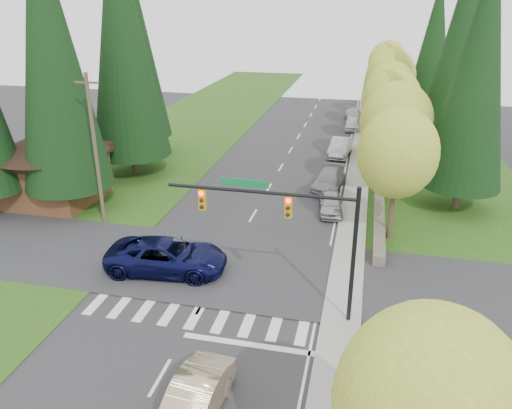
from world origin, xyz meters
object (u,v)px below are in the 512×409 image
(parked_car_b, at_px, (329,180))
(parked_car_e, at_px, (354,116))
(parked_car_a, at_px, (331,204))
(parked_car_c, at_px, (340,147))
(sedan_champagne, at_px, (193,402))
(suv_navy, at_px, (167,256))
(parked_car_d, at_px, (353,124))

(parked_car_b, bearing_deg, parked_car_e, 94.27)
(parked_car_a, relative_size, parked_car_b, 0.78)
(parked_car_c, bearing_deg, parked_car_b, -86.72)
(sedan_champagne, xyz_separation_m, parked_car_a, (3.19, 20.00, -0.11))
(parked_car_a, height_order, parked_car_b, parked_car_b)
(suv_navy, bearing_deg, parked_car_a, -44.04)
(parked_car_e, bearing_deg, parked_car_c, -99.86)
(parked_car_d, bearing_deg, parked_car_e, 89.07)
(suv_navy, relative_size, parked_car_c, 1.33)
(parked_car_b, relative_size, parked_car_d, 1.27)
(parked_car_a, relative_size, parked_car_e, 0.78)
(suv_navy, xyz_separation_m, parked_car_b, (7.57, 14.98, -0.18))
(parked_car_c, distance_m, parked_car_d, 10.63)
(sedan_champagne, xyz_separation_m, parked_car_e, (3.54, 48.73, -0.05))
(parked_car_c, height_order, parked_car_e, parked_car_c)
(sedan_champagne, relative_size, parked_car_a, 1.20)
(parked_car_b, bearing_deg, parked_car_d, 93.80)
(sedan_champagne, xyz_separation_m, suv_navy, (-4.96, 9.76, 0.13))
(parked_car_e, bearing_deg, parked_car_b, -99.42)
(parked_car_b, xyz_separation_m, parked_car_d, (0.93, 19.83, -0.05))
(parked_car_b, distance_m, parked_car_e, 24.01)
(parked_car_a, distance_m, parked_car_d, 24.56)
(parked_car_b, height_order, parked_car_e, parked_car_b)
(sedan_champagne, relative_size, parked_car_e, 0.93)
(parked_car_c, bearing_deg, sedan_champagne, -90.01)
(parked_car_a, height_order, parked_car_d, parked_car_d)
(suv_navy, bearing_deg, parked_car_e, -17.84)
(parked_car_a, bearing_deg, parked_car_c, 84.77)
(sedan_champagne, bearing_deg, parked_car_a, 85.09)
(suv_navy, height_order, parked_car_c, suv_navy)
(suv_navy, xyz_separation_m, parked_car_e, (8.50, 38.97, -0.18))
(parked_car_b, relative_size, parked_car_e, 1.00)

